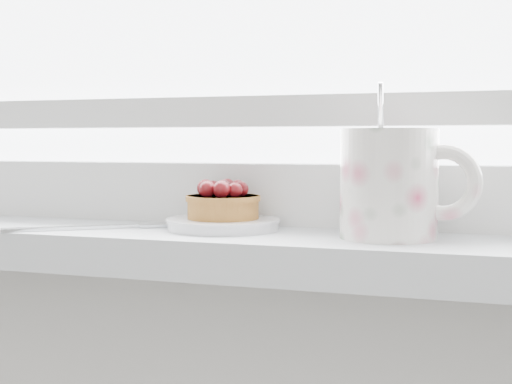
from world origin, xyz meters
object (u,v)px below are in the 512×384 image
at_px(floral_mug, 393,181).
at_px(raspberry_tart, 223,202).
at_px(fork, 102,227).
at_px(saucer, 223,224).

bearing_deg(floral_mug, raspberry_tart, 175.84).
distance_m(raspberry_tart, fork, 0.14).
bearing_deg(fork, saucer, 14.89).
bearing_deg(saucer, floral_mug, -4.17).
xyz_separation_m(saucer, fork, (-0.13, -0.03, -0.00)).
relative_size(saucer, fork, 0.67).
bearing_deg(saucer, raspberry_tart, -161.01).
relative_size(raspberry_tart, floral_mug, 0.52).
height_order(raspberry_tart, fork, raspberry_tart).
xyz_separation_m(raspberry_tart, fork, (-0.13, -0.03, -0.03)).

